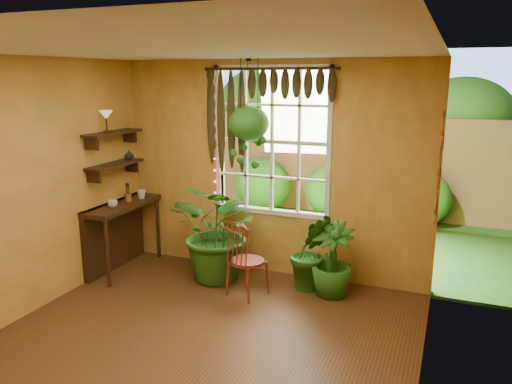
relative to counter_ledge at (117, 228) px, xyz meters
The scene contains 23 objects.
floor 2.55m from the counter_ledge, 39.96° to the right, with size 4.50×4.50×0.00m, color #583519.
ceiling 3.29m from the counter_ledge, 39.96° to the right, with size 4.50×4.50×0.00m, color white.
wall_back 2.17m from the counter_ledge, 18.80° to the left, with size 4.00×4.00×0.00m, color gold.
wall_left 1.79m from the counter_ledge, 93.24° to the right, with size 4.50×4.50×0.00m, color gold.
wall_right 4.30m from the counter_ledge, 22.26° to the right, with size 4.50×4.50×0.00m, color gold.
window 2.33m from the counter_ledge, 19.65° to the left, with size 1.52×0.10×1.86m.
valance_vine 2.57m from the counter_ledge, 17.07° to the left, with size 1.70×0.12×1.10m.
string_lights 1.76m from the counter_ledge, 27.17° to the left, with size 0.03×0.03×1.54m, color #FF2633, non-canonical shape.
wall_plates 4.02m from the counter_ledge, ahead, with size 0.04×0.32×1.10m, color #F4E6C7, non-canonical shape.
counter_ledge is the anchor object (origin of this frame).
shelf_lower 0.85m from the counter_ledge, ahead, with size 0.25×0.90×0.04m, color #34200E.
shelf_upper 1.25m from the counter_ledge, ahead, with size 0.25×0.90×0.04m, color #34200E.
backyard 5.74m from the counter_ledge, 67.84° to the left, with size 14.00×10.00×12.00m.
windsor_chair 1.92m from the counter_ledge, ahead, with size 0.51×0.52×1.05m.
potted_plant_left 1.45m from the counter_ledge, ahead, with size 1.13×0.98×1.26m, color #144E16.
potted_plant_mid 2.57m from the counter_ledge, ahead, with size 0.51×0.41×0.92m, color #144E16.
potted_plant_right 2.83m from the counter_ledge, ahead, with size 0.49×0.49×0.87m, color #144E16.
hanging_basket 2.23m from the counter_ledge, 12.41° to the left, with size 0.49×0.49×1.29m.
cup_a 0.47m from the counter_ledge, 58.98° to the right, with size 0.12×0.12×0.10m, color silver.
cup_b 0.54m from the counter_ledge, 58.86° to the left, with size 0.12×0.12×0.11m, color beige.
brush_jar 0.50m from the counter_ledge, 49.55° to the left, with size 0.08×0.08×0.30m.
shelf_vase 0.98m from the counter_ledge, 82.49° to the left, with size 0.12×0.12×0.13m, color #B2AD99.
tiffany_lamp 1.47m from the counter_ledge, 68.82° to the right, with size 0.16×0.16×0.27m.
Camera 1 is at (2.11, -3.52, 2.50)m, focal length 35.00 mm.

